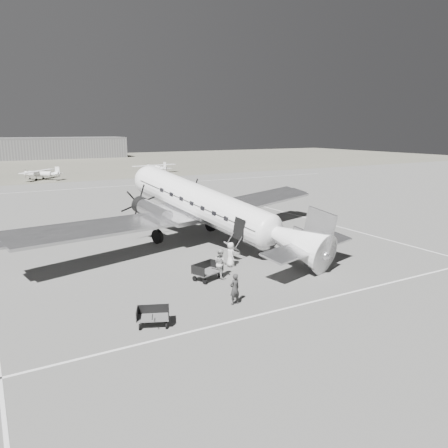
{
  "coord_description": "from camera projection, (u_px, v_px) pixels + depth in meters",
  "views": [
    {
      "loc": [
        -17.87,
        -31.18,
        9.26
      ],
      "look_at": [
        -2.04,
        -2.95,
        2.2
      ],
      "focal_mm": 35.0,
      "sensor_mm": 36.0,
      "label": 1
    }
  ],
  "objects": [
    {
      "name": "ground",
      "position": [
        228.0,
        240.0,
        37.09
      ],
      "size": [
        260.0,
        260.0,
        0.0
      ],
      "primitive_type": "plane",
      "color": "slate",
      "rests_on": "ground"
    },
    {
      "name": "taxi_line_near",
      "position": [
        348.0,
        293.0,
        25.16
      ],
      "size": [
        60.0,
        0.15,
        0.01
      ],
      "primitive_type": "cube",
      "color": "silver",
      "rests_on": "ground"
    },
    {
      "name": "taxi_line_right",
      "position": [
        334.0,
        225.0,
        42.82
      ],
      "size": [
        0.15,
        80.0,
        0.01
      ],
      "primitive_type": "cube",
      "color": "silver",
      "rests_on": "ground"
    },
    {
      "name": "taxi_line_horizon",
      "position": [
        106.0,
        187.0,
        71.17
      ],
      "size": [
        90.0,
        0.15,
        0.01
      ],
      "primitive_type": "cube",
      "color": "silver",
      "rests_on": "ground"
    },
    {
      "name": "grass_infield",
      "position": [
        54.0,
        164.0,
        118.03
      ],
      "size": [
        260.0,
        90.0,
        0.01
      ],
      "primitive_type": "cube",
      "color": "#605D51",
      "rests_on": "ground"
    },
    {
      "name": "hangar_main",
      "position": [
        57.0,
        148.0,
        141.02
      ],
      "size": [
        42.0,
        14.0,
        6.6
      ],
      "color": "slate",
      "rests_on": "ground"
    },
    {
      "name": "dc3_airliner",
      "position": [
        212.0,
        210.0,
        34.67
      ],
      "size": [
        35.9,
        29.52,
        5.91
      ],
      "primitive_type": null,
      "rotation": [
        0.0,
        0.0,
        0.29
      ],
      "color": "silver",
      "rests_on": "ground"
    },
    {
      "name": "light_plane_left",
      "position": [
        40.0,
        175.0,
        80.77
      ],
      "size": [
        11.95,
        12.15,
        1.96
      ],
      "primitive_type": null,
      "rotation": [
        0.0,
        0.0,
        0.86
      ],
      "color": "white",
      "rests_on": "ground"
    },
    {
      "name": "light_plane_right",
      "position": [
        156.0,
        169.0,
        92.48
      ],
      "size": [
        11.08,
        9.53,
        2.06
      ],
      "primitive_type": null,
      "rotation": [
        0.0,
        0.0,
        0.16
      ],
      "color": "white",
      "rests_on": "ground"
    },
    {
      "name": "baggage_cart_near",
      "position": [
        208.0,
        272.0,
        27.29
      ],
      "size": [
        2.25,
        1.92,
        1.07
      ],
      "primitive_type": null,
      "rotation": [
        0.0,
        0.0,
        0.35
      ],
      "color": "#535353",
      "rests_on": "ground"
    },
    {
      "name": "baggage_cart_far",
      "position": [
        153.0,
        317.0,
        20.88
      ],
      "size": [
        1.94,
        1.68,
        0.92
      ],
      "primitive_type": null,
      "rotation": [
        0.0,
        0.0,
        -0.39
      ],
      "color": "#535353",
      "rests_on": "ground"
    },
    {
      "name": "ground_crew",
      "position": [
        235.0,
        289.0,
        23.39
      ],
      "size": [
        0.68,
        0.5,
        1.73
      ],
      "primitive_type": "imported",
      "rotation": [
        0.0,
        0.0,
        3.28
      ],
      "color": "#2C2C2C",
      "rests_on": "ground"
    },
    {
      "name": "ramp_agent",
      "position": [
        221.0,
        263.0,
        27.6
      ],
      "size": [
        0.8,
        0.98,
        1.89
      ],
      "primitive_type": "imported",
      "rotation": [
        0.0,
        0.0,
        1.67
      ],
      "color": "#A8A8A6",
      "rests_on": "ground"
    },
    {
      "name": "passenger",
      "position": [
        231.0,
        254.0,
        29.88
      ],
      "size": [
        0.7,
        0.93,
        1.71
      ],
      "primitive_type": "imported",
      "rotation": [
        0.0,
        0.0,
        1.37
      ],
      "color": "silver",
      "rests_on": "ground"
    }
  ]
}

